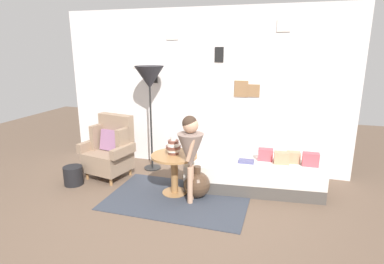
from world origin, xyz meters
name	(u,v)px	position (x,y,z in m)	size (l,w,h in m)	color
ground_plane	(157,219)	(0.00, 0.00, 0.00)	(12.00, 12.00, 0.00)	brown
gallery_wall	(201,90)	(0.00, 1.95, 1.30)	(4.80, 0.12, 2.60)	silver
rug	(178,198)	(0.06, 0.58, 0.01)	(1.88, 1.22, 0.01)	#333842
armchair	(111,149)	(-1.21, 1.04, 0.44)	(0.83, 0.69, 0.97)	#9E7042
daybed	(253,174)	(0.98, 1.26, 0.20)	(1.97, 0.99, 0.40)	#4C4742
pillow_head	(311,159)	(1.75, 1.30, 0.49)	(0.22, 0.12, 0.19)	#D64C56
pillow_mid	(293,157)	(1.53, 1.36, 0.48)	(0.18, 0.12, 0.16)	tan
pillow_back	(282,158)	(1.37, 1.27, 0.48)	(0.20, 0.12, 0.17)	tan
pillow_extra	(265,155)	(1.14, 1.35, 0.49)	(0.21, 0.12, 0.17)	#D64C56
side_table	(174,165)	(-0.04, 0.73, 0.42)	(0.63, 0.63, 0.57)	#9E7042
vase_striped	(173,147)	(-0.06, 0.76, 0.68)	(0.20, 0.20, 0.25)	brown
floor_lamp	(150,80)	(-0.72, 1.51, 1.49)	(0.47, 0.47, 1.71)	black
person_child	(190,148)	(0.25, 0.55, 0.75)	(0.34, 0.34, 1.17)	tan
book_on_daybed	(246,161)	(0.89, 1.18, 0.42)	(0.22, 0.16, 0.03)	#4F5180
demijohn_near	(197,184)	(0.29, 0.71, 0.18)	(0.36, 0.36, 0.44)	#473323
magazine_basket	(73,176)	(-1.58, 0.57, 0.14)	(0.28, 0.28, 0.28)	black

